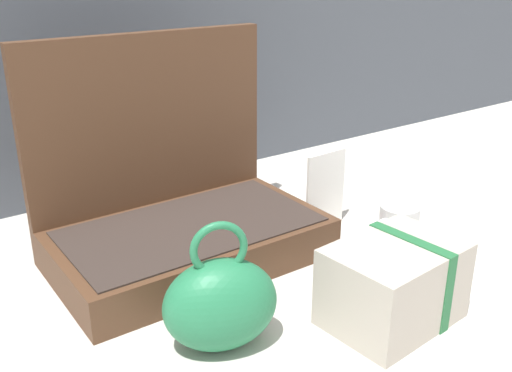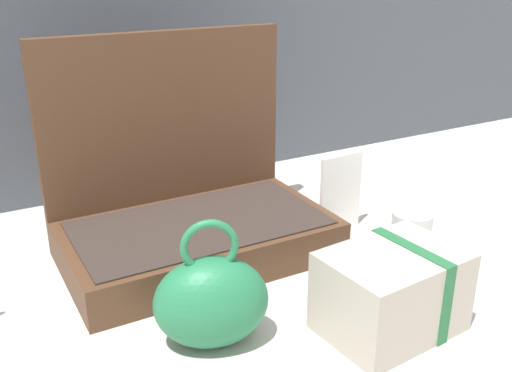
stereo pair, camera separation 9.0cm
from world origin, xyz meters
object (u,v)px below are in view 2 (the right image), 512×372
teal_pouch_handbag (211,301)px  poster_card_right (340,193)px  open_suitcase (189,206)px  coffee_mug (409,236)px  cream_toiletry_bag (393,291)px

teal_pouch_handbag → poster_card_right: 0.45m
open_suitcase → coffee_mug: 0.41m
open_suitcase → cream_toiletry_bag: 0.42m
open_suitcase → teal_pouch_handbag: open_suitcase is taller
cream_toiletry_bag → poster_card_right: size_ratio=1.31×
poster_card_right → open_suitcase: bearing=163.7°
open_suitcase → poster_card_right: 0.31m
open_suitcase → poster_card_right: (0.30, -0.07, -0.01)m
teal_pouch_handbag → cream_toiletry_bag: size_ratio=0.93×
coffee_mug → teal_pouch_handbag: bearing=-172.7°
teal_pouch_handbag → cream_toiletry_bag: 0.27m
coffee_mug → poster_card_right: size_ratio=0.68×
cream_toiletry_bag → coffee_mug: size_ratio=1.92×
open_suitcase → poster_card_right: size_ratio=2.98×
poster_card_right → coffee_mug: bearing=-79.1°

